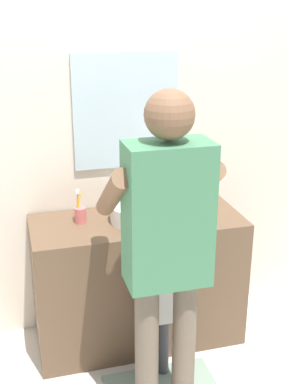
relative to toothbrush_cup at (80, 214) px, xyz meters
The scene contains 9 objects.
ground_plane 1.03m from the toothbrush_cup, 45.93° to the right, with size 14.00×14.00×0.00m, color silver.
back_wall 0.63m from the toothbrush_cup, 37.58° to the left, with size 4.40×0.10×2.70m.
vanity_cabinet 0.59m from the toothbrush_cup, ahead, with size 1.30×0.54×0.84m, color brown.
sink_basin 0.35m from the toothbrush_cup, 12.31° to the right, with size 0.34×0.34×0.11m.
faucet 0.37m from the toothbrush_cup, 21.06° to the left, with size 0.18×0.14×0.18m.
toothbrush_cup is the anchor object (origin of this frame).
soap_bottle 0.68m from the toothbrush_cup, ahead, with size 0.06×0.06×0.17m.
child_toddler 0.69m from the toothbrush_cup, 53.04° to the right, with size 0.26×0.26×0.85m.
adult_parent 0.81m from the toothbrush_cup, 66.83° to the right, with size 0.54×0.57×1.75m.
Camera 1 is at (-0.73, -2.50, 2.09)m, focal length 47.96 mm.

